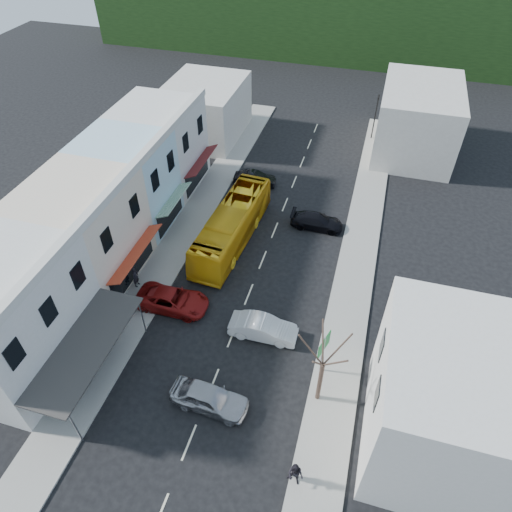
{
  "coord_description": "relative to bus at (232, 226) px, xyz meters",
  "views": [
    {
      "loc": [
        7.02,
        -18.5,
        25.68
      ],
      "look_at": [
        0.0,
        6.0,
        2.2
      ],
      "focal_mm": 32.0,
      "sensor_mm": 36.0,
      "label": 1
    }
  ],
  "objects": [
    {
      "name": "bus",
      "position": [
        0.0,
        0.0,
        0.0
      ],
      "size": [
        3.27,
        11.74,
        3.1
      ],
      "primitive_type": "imported",
      "rotation": [
        0.0,
        0.0,
        -0.07
      ],
      "color": "#ECAF14",
      "rests_on": "ground"
    },
    {
      "name": "traffic_signal",
      "position": [
        9.74,
        21.47,
        1.09
      ],
      "size": [
        0.72,
        1.15,
        5.28
      ],
      "primitive_type": null,
      "rotation": [
        0.0,
        0.0,
        3.23
      ],
      "color": "black",
      "rests_on": "ground"
    },
    {
      "name": "sidewalk_right",
      "position": [
        10.64,
        0.33,
        -1.48
      ],
      "size": [
        3.0,
        52.0,
        0.15
      ],
      "primitive_type": "cube",
      "color": "gray",
      "rests_on": "ground"
    },
    {
      "name": "car_black_near",
      "position": [
        6.6,
        3.78,
        -0.85
      ],
      "size": [
        4.54,
        1.93,
        1.4
      ],
      "primitive_type": "imported",
      "rotation": [
        0.0,
        0.0,
        1.59
      ],
      "color": "black",
      "rests_on": "ground"
    },
    {
      "name": "ground",
      "position": [
        3.14,
        -9.67,
        -1.55
      ],
      "size": [
        120.0,
        120.0,
        0.0
      ],
      "primitive_type": "plane",
      "color": "black",
      "rests_on": "ground"
    },
    {
      "name": "distant_block_left",
      "position": [
        -8.86,
        17.33,
        1.45
      ],
      "size": [
        8.0,
        10.0,
        6.0
      ],
      "primitive_type": "cube",
      "color": "#B7B2A8",
      "rests_on": "ground"
    },
    {
      "name": "shopfront_row",
      "position": [
        -9.35,
        -4.67,
        2.45
      ],
      "size": [
        8.25,
        30.0,
        8.0
      ],
      "color": "beige",
      "rests_on": "ground"
    },
    {
      "name": "right_building",
      "position": [
        16.64,
        -13.67,
        2.45
      ],
      "size": [
        8.0,
        9.0,
        8.0
      ],
      "primitive_type": "cube",
      "color": "beige",
      "rests_on": "ground"
    },
    {
      "name": "car_red",
      "position": [
        -1.86,
        -8.4,
        -0.85
      ],
      "size": [
        4.63,
        1.97,
        1.4
      ],
      "primitive_type": "imported",
      "rotation": [
        0.0,
        0.0,
        1.59
      ],
      "color": "maroon",
      "rests_on": "ground"
    },
    {
      "name": "distant_block_right",
      "position": [
        14.14,
        20.33,
        1.95
      ],
      "size": [
        8.0,
        12.0,
        7.0
      ],
      "primitive_type": "cube",
      "color": "#B7B2A8",
      "rests_on": "ground"
    },
    {
      "name": "pedestrian_left",
      "position": [
        -5.36,
        -7.25,
        -0.55
      ],
      "size": [
        0.4,
        0.6,
        1.7
      ],
      "primitive_type": "imported",
      "rotation": [
        0.0,
        0.0,
        1.57
      ],
      "color": "black",
      "rests_on": "sidewalk_left"
    },
    {
      "name": "car_black_far",
      "position": [
        -0.55,
        8.73,
        -0.85
      ],
      "size": [
        4.59,
        2.33,
        1.4
      ],
      "primitive_type": "imported",
      "rotation": [
        0.0,
        0.0,
        1.7
      ],
      "color": "black",
      "rests_on": "ground"
    },
    {
      "name": "car_silver",
      "position": [
        3.52,
        -15.13,
        -0.85
      ],
      "size": [
        4.5,
        2.06,
        1.4
      ],
      "primitive_type": "imported",
      "rotation": [
        0.0,
        0.0,
        1.51
      ],
      "color": "#A9A8AD",
      "rests_on": "ground"
    },
    {
      "name": "pedestrian_right",
      "position": [
        9.44,
        -18.18,
        -0.55
      ],
      "size": [
        0.79,
        0.6,
        1.7
      ],
      "primitive_type": "imported",
      "rotation": [
        0.0,
        0.0,
        -0.25
      ],
      "color": "black",
      "rests_on": "sidewalk_right"
    },
    {
      "name": "direction_sign",
      "position": [
        9.54,
        -10.89,
        0.22
      ],
      "size": [
        1.08,
        1.69,
        3.54
      ],
      "primitive_type": null,
      "rotation": [
        0.0,
        0.0,
        -0.3
      ],
      "color": "#0C6221",
      "rests_on": "ground"
    },
    {
      "name": "car_white",
      "position": [
        5.22,
        -9.1,
        -0.85
      ],
      "size": [
        4.44,
        1.91,
        1.4
      ],
      "primitive_type": "imported",
      "rotation": [
        0.0,
        0.0,
        1.6
      ],
      "color": "silver",
      "rests_on": "ground"
    },
    {
      "name": "street_tree",
      "position": [
        9.73,
        -12.89,
        2.07
      ],
      "size": [
        3.78,
        3.78,
        7.25
      ],
      "primitive_type": null,
      "rotation": [
        0.0,
        0.0,
        0.36
      ],
      "color": "#35251D",
      "rests_on": "ground"
    },
    {
      "name": "sidewalk_left",
      "position": [
        -4.36,
        0.33,
        -1.48
      ],
      "size": [
        3.0,
        52.0,
        0.15
      ],
      "primitive_type": "cube",
      "color": "gray",
      "rests_on": "ground"
    }
  ]
}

